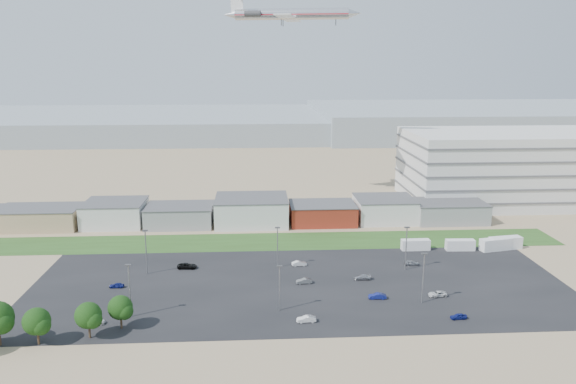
{
  "coord_description": "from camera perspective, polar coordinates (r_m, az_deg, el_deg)",
  "views": [
    {
      "loc": [
        -4.49,
        -97.56,
        48.61
      ],
      "look_at": [
        2.47,
        22.0,
        21.07
      ],
      "focal_mm": 35.0,
      "sensor_mm": 36.0,
      "label": 1
    }
  ],
  "objects": [
    {
      "name": "parked_car_9",
      "position": [
        139.3,
        -10.21,
        -7.4
      ],
      "size": [
        4.83,
        2.47,
        1.31
      ],
      "primitive_type": "imported",
      "rotation": [
        0.0,
        0.0,
        1.51
      ],
      "color": "black",
      "rests_on": "ground"
    },
    {
      "name": "parked_car_13",
      "position": [
        110.62,
        1.87,
        -12.77
      ],
      "size": [
        3.78,
        1.47,
        1.23
      ],
      "primitive_type": "imported",
      "rotation": [
        0.0,
        0.0,
        -1.52
      ],
      "color": "silver",
      "rests_on": "ground"
    },
    {
      "name": "parked_car_1",
      "position": [
        121.97,
        9.06,
        -10.39
      ],
      "size": [
        3.83,
        1.58,
        1.23
      ],
      "primitive_type": "imported",
      "rotation": [
        0.0,
        0.0,
        -1.64
      ],
      "color": "navy",
      "rests_on": "ground"
    },
    {
      "name": "parked_car_0",
      "position": [
        125.82,
        14.95,
        -9.97
      ],
      "size": [
        4.13,
        2.15,
        1.11
      ],
      "primitive_type": "imported",
      "rotation": [
        0.0,
        0.0,
        -1.49
      ],
      "color": "silver",
      "rests_on": "ground"
    },
    {
      "name": "parking_garage",
      "position": [
        217.51,
        22.49,
        2.4
      ],
      "size": [
        80.0,
        40.0,
        25.0
      ],
      "primitive_type": "cube",
      "color": "silver",
      "rests_on": "ground"
    },
    {
      "name": "parked_car_12",
      "position": [
        131.62,
        7.56,
        -8.58
      ],
      "size": [
        3.98,
        1.84,
        1.13
      ],
      "primitive_type": "imported",
      "rotation": [
        0.0,
        0.0,
        -1.64
      ],
      "color": "#A5A5AA",
      "rests_on": "ground"
    },
    {
      "name": "parked_car_5",
      "position": [
        131.72,
        -17.01,
        -9.05
      ],
      "size": [
        3.26,
        1.44,
        1.09
      ],
      "primitive_type": "imported",
      "rotation": [
        0.0,
        0.0,
        -1.62
      ],
      "color": "navy",
      "rests_on": "ground"
    },
    {
      "name": "tree_right",
      "position": [
        109.49,
        -19.62,
        -11.98
      ],
      "size": [
        5.14,
        5.14,
        7.71
      ],
      "primitive_type": null,
      "color": "black",
      "rests_on": "ground"
    },
    {
      "name": "parked_car_11",
      "position": [
        138.93,
        1.15,
        -7.27
      ],
      "size": [
        3.83,
        1.78,
        1.22
      ],
      "primitive_type": "imported",
      "rotation": [
        0.0,
        0.0,
        1.71
      ],
      "color": "silver",
      "rests_on": "ground"
    },
    {
      "name": "parked_car_7",
      "position": [
        128.38,
        1.65,
        -9.02
      ],
      "size": [
        3.69,
        1.52,
        1.19
      ],
      "primitive_type": "imported",
      "rotation": [
        0.0,
        0.0,
        -1.5
      ],
      "color": "#595B5E",
      "rests_on": "ground"
    },
    {
      "name": "building_row",
      "position": [
        174.81,
        -7.33,
        -1.94
      ],
      "size": [
        170.0,
        20.0,
        8.0
      ],
      "primitive_type": null,
      "color": "silver",
      "rests_on": "ground"
    },
    {
      "name": "lightpole_back_l",
      "position": [
        136.45,
        -14.21,
        -5.94
      ],
      "size": [
        1.26,
        0.53,
        10.74
      ],
      "primitive_type": null,
      "color": "slate",
      "rests_on": "ground"
    },
    {
      "name": "box_trailer_d",
      "position": [
        161.71,
        21.22,
        -4.84
      ],
      "size": [
        9.06,
        4.15,
        3.27
      ],
      "primitive_type": null,
      "rotation": [
        0.0,
        0.0,
        0.17
      ],
      "color": "silver",
      "rests_on": "ground"
    },
    {
      "name": "parked_car_2",
      "position": [
        116.6,
        16.93,
        -11.99
      ],
      "size": [
        3.3,
        1.51,
        1.1
      ],
      "primitive_type": "imported",
      "rotation": [
        0.0,
        0.0,
        -1.5
      ],
      "color": "navy",
      "rests_on": "ground"
    },
    {
      "name": "tree_mid",
      "position": [
        110.42,
        -24.16,
        -12.16
      ],
      "size": [
        5.17,
        5.17,
        7.76
      ],
      "primitive_type": null,
      "color": "black",
      "rests_on": "ground"
    },
    {
      "name": "ground",
      "position": [
        109.09,
        -0.64,
        -13.51
      ],
      "size": [
        700.0,
        700.0,
        0.0
      ],
      "primitive_type": "plane",
      "color": "#978260",
      "rests_on": "ground"
    },
    {
      "name": "lightpole_front_l",
      "position": [
        115.02,
        -15.77,
        -9.63
      ],
      "size": [
        1.27,
        0.53,
        10.79
      ],
      "primitive_type": null,
      "color": "slate",
      "rests_on": "ground"
    },
    {
      "name": "tree_near",
      "position": [
        111.38,
        -16.66,
        -11.42
      ],
      "size": [
        4.9,
        4.9,
        7.35
      ],
      "primitive_type": null,
      "color": "black",
      "rests_on": "ground"
    },
    {
      "name": "box_trailer_a",
      "position": [
        153.92,
        12.83,
        -5.24
      ],
      "size": [
        7.56,
        2.46,
        2.83
      ],
      "primitive_type": null,
      "rotation": [
        0.0,
        0.0,
        0.01
      ],
      "color": "silver",
      "rests_on": "ground"
    },
    {
      "name": "lightpole_back_m",
      "position": [
        136.48,
        -1.07,
        -5.65
      ],
      "size": [
        1.2,
        0.5,
        10.18
      ],
      "primitive_type": null,
      "color": "slate",
      "rests_on": "ground"
    },
    {
      "name": "hills_backdrop",
      "position": [
        417.29,
        2.83,
        6.87
      ],
      "size": [
        700.0,
        200.0,
        9.0
      ],
      "primitive_type": null,
      "color": "gray",
      "rests_on": "ground"
    },
    {
      "name": "parked_car_10",
      "position": [
        115.67,
        -19.11,
        -12.33
      ],
      "size": [
        4.34,
        2.24,
        1.2
      ],
      "primitive_type": "imported",
      "rotation": [
        0.0,
        0.0,
        1.71
      ],
      "color": "silver",
      "rests_on": "ground"
    },
    {
      "name": "parking_lot",
      "position": [
        127.57,
        1.2,
        -9.45
      ],
      "size": [
        120.0,
        50.0,
        0.01
      ],
      "primitive_type": "cube",
      "color": "black",
      "rests_on": "ground"
    },
    {
      "name": "lightpole_front_r",
      "position": [
        120.11,
        13.57,
        -8.51
      ],
      "size": [
        1.27,
        0.53,
        10.83
      ],
      "primitive_type": null,
      "color": "slate",
      "rests_on": "ground"
    },
    {
      "name": "airliner",
      "position": [
        192.6,
        0.36,
        17.63
      ],
      "size": [
        50.69,
        39.14,
        13.49
      ],
      "primitive_type": null,
      "rotation": [
        0.0,
        0.0,
        -0.19
      ],
      "color": "silver"
    },
    {
      "name": "lightpole_front_m",
      "position": [
        113.66,
        -0.87,
        -9.75
      ],
      "size": [
        1.12,
        0.47,
        9.5
      ],
      "primitive_type": null,
      "color": "slate",
      "rests_on": "ground"
    },
    {
      "name": "box_trailer_b",
      "position": [
        156.79,
        17.08,
        -5.16
      ],
      "size": [
        7.64,
        2.62,
        2.84
      ],
      "primitive_type": null,
      "rotation": [
        0.0,
        0.0,
        -0.03
      ],
      "color": "silver",
      "rests_on": "ground"
    },
    {
      "name": "parked_car_8",
      "position": [
        142.55,
        12.44,
        -7.04
      ],
      "size": [
        3.74,
        1.59,
        1.26
      ],
      "primitive_type": "imported",
      "rotation": [
        0.0,
        0.0,
        1.54
      ],
      "color": "#A5A5AA",
      "rests_on": "ground"
    },
    {
      "name": "grass_strip",
      "position": [
        157.32,
        -1.54,
        -5.05
      ],
      "size": [
        160.0,
        16.0,
        0.02
      ],
      "primitive_type": "cube",
      "color": "#2B4B1C",
      "rests_on": "ground"
    },
    {
      "name": "lightpole_back_r",
      "position": [
        137.64,
        11.9,
        -5.64
      ],
      "size": [
        1.27,
        0.53,
        10.77
      ],
      "primitive_type": null,
      "color": "slate",
      "rests_on": "ground"
    },
    {
      "name": "box_trailer_c",
      "position": [
        159.73,
        20.34,
        -5.01
      ],
      "size": [
        8.86,
        4.45,
        3.18
      ],
      "primitive_type": null,
      "rotation": [
        0.0,
        0.0,
        0.22
      ],
      "color": "silver",
      "rests_on": "ground"
    }
  ]
}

